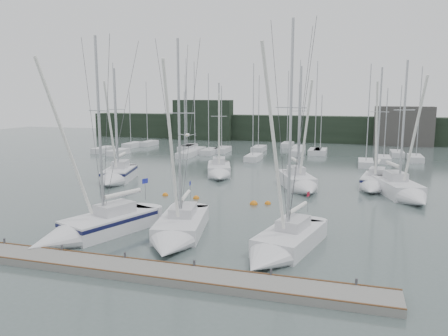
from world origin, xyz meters
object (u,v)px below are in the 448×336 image
object	(u,v)px
buoy_c	(165,195)
sailboat_near_left	(88,229)
sailboat_mid_d	(374,183)
buoy_d	(254,204)
sailboat_mid_b	(219,172)
buoy_b	(268,204)
sailboat_near_center	(176,233)
sailboat_near_right	(279,247)
sailboat_mid_e	(405,192)
buoy_a	(196,199)
sailboat_mid_a	(116,176)
sailboat_mid_c	(301,184)

from	to	relation	value
buoy_c	sailboat_near_left	bearing A→B (deg)	-88.97
sailboat_mid_d	buoy_d	distance (m)	13.55
sailboat_mid_b	buoy_d	xyz separation A→B (m)	(6.45, -11.00, -0.56)
buoy_b	buoy_d	bearing A→B (deg)	-156.07
sailboat_near_center	sailboat_near_right	size ratio (longest dim) A/B	0.96
sailboat_mid_b	sailboat_mid_e	size ratio (longest dim) A/B	0.86
sailboat_mid_d	buoy_a	xyz separation A→B (m)	(-15.28, -8.61, -0.58)
sailboat_mid_a	sailboat_mid_b	bearing A→B (deg)	18.58
sailboat_near_right	sailboat_mid_d	xyz separation A→B (m)	(5.95, 20.35, 0.07)
sailboat_mid_d	buoy_a	size ratio (longest dim) A/B	21.98
buoy_b	buoy_d	world-z (taller)	buoy_d
sailboat_near_left	sailboat_near_center	bearing A→B (deg)	32.32
sailboat_near_left	sailboat_mid_d	world-z (taller)	sailboat_near_left
buoy_d	sailboat_mid_e	bearing A→B (deg)	24.93
sailboat_mid_d	buoy_d	world-z (taller)	sailboat_mid_d
sailboat_near_right	buoy_b	distance (m)	12.01
buoy_a	sailboat_near_right	bearing A→B (deg)	-51.51
buoy_b	buoy_a	bearing A→B (deg)	179.21
sailboat_mid_e	sailboat_mid_d	bearing A→B (deg)	106.97
buoy_b	buoy_c	world-z (taller)	same
buoy_b	sailboat_near_right	bearing A→B (deg)	-76.10
sailboat_mid_b	buoy_c	distance (m)	10.31
sailboat_mid_a	buoy_c	xyz separation A→B (m)	(7.38, -3.99, -0.65)
sailboat_near_left	sailboat_mid_d	distance (m)	27.58
sailboat_near_left	sailboat_mid_e	bearing A→B (deg)	61.08
sailboat_mid_e	buoy_b	distance (m)	12.39
sailboat_near_left	sailboat_mid_a	distance (m)	18.11
sailboat_mid_a	buoy_a	xyz separation A→B (m)	(10.51, -4.31, -0.65)
sailboat_near_center	buoy_d	world-z (taller)	sailboat_near_center
sailboat_mid_d	sailboat_mid_e	world-z (taller)	sailboat_mid_e
sailboat_near_right	sailboat_mid_e	world-z (taller)	sailboat_near_right
sailboat_near_center	buoy_b	distance (m)	11.55
sailboat_near_right	sailboat_mid_b	xyz separation A→B (m)	(-10.44, 22.16, 0.05)
sailboat_mid_c	buoy_d	bearing A→B (deg)	-137.86
sailboat_mid_b	buoy_d	distance (m)	12.77
sailboat_mid_b	sailboat_mid_e	world-z (taller)	sailboat_mid_e
sailboat_near_center	buoy_a	size ratio (longest dim) A/B	23.89
sailboat_near_right	sailboat_mid_a	xyz separation A→B (m)	(-19.84, 16.05, 0.14)
sailboat_mid_d	buoy_c	xyz separation A→B (m)	(-18.41, -8.29, -0.58)
sailboat_near_center	sailboat_mid_c	distance (m)	18.06
buoy_b	sailboat_near_center	bearing A→B (deg)	-108.87
sailboat_near_left	buoy_c	xyz separation A→B (m)	(-0.22, 12.45, -0.59)
sailboat_near_center	sailboat_mid_c	xyz separation A→B (m)	(5.76, 17.11, 0.13)
sailboat_mid_a	sailboat_mid_c	distance (m)	19.07
sailboat_near_left	buoy_a	world-z (taller)	sailboat_near_left
sailboat_mid_c	buoy_a	distance (m)	10.47
sailboat_mid_a	sailboat_mid_e	world-z (taller)	sailboat_mid_e
sailboat_near_center	sailboat_mid_d	size ratio (longest dim) A/B	1.09
sailboat_mid_b	buoy_d	world-z (taller)	sailboat_mid_b
buoy_c	buoy_b	bearing A→B (deg)	-2.48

